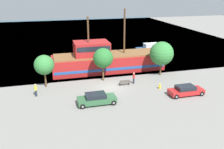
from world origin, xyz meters
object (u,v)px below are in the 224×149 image
(moored_boat_dockside, at_px, (153,49))
(pedestrian_walking_near, at_px, (134,78))
(fire_hydrant, at_px, (160,86))
(pirate_ship, at_px, (106,60))
(parked_car_curb_front, at_px, (97,99))
(bench_promenade_east, at_px, (124,83))
(pedestrian_walking_far, at_px, (36,90))
(parked_car_curb_mid, at_px, (186,90))

(moored_boat_dockside, relative_size, pedestrian_walking_near, 4.45)
(fire_hydrant, bearing_deg, pirate_ship, 117.92)
(pirate_ship, xyz_separation_m, parked_car_curb_front, (-4.34, -12.58, -1.18))
(bench_promenade_east, distance_m, pedestrian_walking_far, 12.49)
(moored_boat_dockside, height_order, parked_car_curb_front, moored_boat_dockside)
(parked_car_curb_mid, bearing_deg, parked_car_curb_front, 178.00)
(moored_boat_dockside, relative_size, bench_promenade_east, 5.12)
(moored_boat_dockside, xyz_separation_m, pedestrian_walking_near, (-10.45, -16.71, 0.10))
(bench_promenade_east, bearing_deg, moored_boat_dockside, 54.86)
(parked_car_curb_mid, distance_m, bench_promenade_east, 8.76)
(moored_boat_dockside, height_order, pedestrian_walking_far, moored_boat_dockside)
(moored_boat_dockside, relative_size, pedestrian_walking_far, 4.45)
(pedestrian_walking_far, bearing_deg, bench_promenade_east, 3.09)
(fire_hydrant, relative_size, bench_promenade_east, 0.51)
(moored_boat_dockside, bearing_deg, pirate_ship, -143.51)
(parked_car_curb_mid, relative_size, pedestrian_walking_near, 2.69)
(pirate_ship, relative_size, fire_hydrant, 26.54)
(parked_car_curb_front, xyz_separation_m, parked_car_curb_mid, (12.05, -0.42, -0.02))
(parked_car_curb_front, xyz_separation_m, pedestrian_walking_far, (-7.26, 4.38, 0.17))
(bench_promenade_east, height_order, pedestrian_walking_far, pedestrian_walking_far)
(pirate_ship, height_order, bench_promenade_east, pirate_ship)
(parked_car_curb_mid, xyz_separation_m, pedestrian_walking_near, (-5.29, 5.81, 0.20))
(pirate_ship, height_order, pedestrian_walking_far, pirate_ship)
(parked_car_curb_front, distance_m, pedestrian_walking_near, 8.65)
(fire_hydrant, bearing_deg, parked_car_curb_mid, -50.95)
(moored_boat_dockside, bearing_deg, parked_car_curb_mid, -102.91)
(parked_car_curb_front, xyz_separation_m, bench_promenade_east, (5.21, 5.05, -0.28))
(pirate_ship, bearing_deg, parked_car_curb_mid, -59.32)
(parked_car_curb_mid, distance_m, fire_hydrant, 3.78)
(parked_car_curb_front, xyz_separation_m, fire_hydrant, (9.67, 2.51, -0.29))
(moored_boat_dockside, height_order, pedestrian_walking_near, moored_boat_dockside)
(pirate_ship, xyz_separation_m, bench_promenade_east, (0.88, -7.53, -1.45))
(parked_car_curb_front, relative_size, bench_promenade_east, 3.15)
(parked_car_curb_mid, bearing_deg, bench_promenade_east, 141.32)
(fire_hydrant, relative_size, pedestrian_walking_near, 0.44)
(pirate_ship, relative_size, pedestrian_walking_near, 11.76)
(moored_boat_dockside, xyz_separation_m, pedestrian_walking_far, (-24.47, -17.73, 0.10))
(bench_promenade_east, bearing_deg, parked_car_curb_mid, -38.68)
(fire_hydrant, distance_m, pedestrian_walking_far, 17.04)
(moored_boat_dockside, bearing_deg, fire_hydrant, -111.05)
(fire_hydrant, relative_size, pedestrian_walking_far, 0.44)
(moored_boat_dockside, xyz_separation_m, parked_car_curb_front, (-17.21, -22.11, -0.08))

